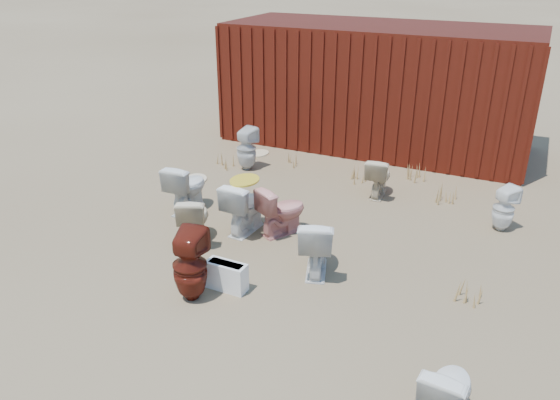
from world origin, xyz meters
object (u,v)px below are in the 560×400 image
at_px(toilet_back_yellowlid, 245,206).
at_px(toilet_back_beige_left, 194,218).
at_px(toilet_front_e, 447,393).
at_px(toilet_back_a, 246,149).
at_px(toilet_back_e, 504,209).
at_px(toilet_front_a, 187,187).
at_px(toilet_back_beige_right, 379,176).
at_px(loose_tank, 227,276).
at_px(shipping_container, 377,86).
at_px(toilet_front_pink, 282,210).
at_px(toilet_front_maroon, 190,266).
at_px(toilet_front_c, 316,244).

bearing_deg(toilet_back_yellowlid, toilet_back_beige_left, 53.77).
distance_m(toilet_front_e, toilet_back_a, 6.34).
bearing_deg(toilet_back_e, toilet_front_a, 55.63).
distance_m(toilet_front_a, toilet_back_beige_left, 1.02).
xyz_separation_m(toilet_back_beige_left, toilet_back_beige_right, (1.85, 2.62, -0.01)).
bearing_deg(toilet_front_e, loose_tank, -14.22).
bearing_deg(shipping_container, toilet_front_pink, -90.08).
bearing_deg(toilet_front_maroon, toilet_front_c, -141.51).
bearing_deg(toilet_back_e, toilet_back_beige_right, 25.77).
bearing_deg(toilet_front_maroon, toilet_back_beige_left, -66.96).
bearing_deg(toilet_front_maroon, toilet_back_e, -141.23).
xyz_separation_m(shipping_container, toilet_front_maroon, (-0.26, -6.44, -0.76)).
height_order(toilet_back_beige_left, toilet_back_yellowlid, toilet_back_yellowlid).
bearing_deg(toilet_front_maroon, toilet_front_a, -63.53).
xyz_separation_m(shipping_container, toilet_back_beige_left, (-0.99, -5.25, -0.85)).
height_order(shipping_container, toilet_front_c, shipping_container).
distance_m(toilet_front_pink, toilet_back_e, 3.18).
relative_size(toilet_front_maroon, loose_tank, 1.75).
distance_m(shipping_container, toilet_back_beige_left, 5.42).
bearing_deg(toilet_front_maroon, shipping_container, -101.08).
height_order(toilet_front_pink, toilet_back_beige_left, toilet_front_pink).
xyz_separation_m(toilet_front_e, toilet_back_yellowlid, (-3.23, 2.40, 0.05)).
distance_m(toilet_front_pink, toilet_front_e, 3.74).
bearing_deg(toilet_front_pink, toilet_front_c, 167.81).
bearing_deg(toilet_back_beige_right, toilet_front_pink, 61.27).
relative_size(toilet_back_beige_left, toilet_back_beige_right, 1.04).
height_order(toilet_front_a, loose_tank, toilet_front_a).
distance_m(toilet_back_beige_right, toilet_back_e, 2.01).
relative_size(toilet_back_a, loose_tank, 1.59).
xyz_separation_m(toilet_back_beige_right, toilet_back_e, (1.97, -0.43, 0.01)).
bearing_deg(toilet_front_e, toilet_back_e, -85.65).
relative_size(toilet_front_pink, toilet_back_a, 0.90).
xyz_separation_m(shipping_container, toilet_front_pink, (-0.01, -4.52, -0.84)).
bearing_deg(toilet_back_beige_right, toilet_front_c, 84.98).
bearing_deg(toilet_back_beige_left, toilet_front_c, 156.01).
bearing_deg(toilet_back_e, toilet_front_pink, 65.45).
relative_size(toilet_back_beige_right, loose_tank, 1.33).
height_order(toilet_front_e, toilet_back_beige_right, toilet_front_e).
bearing_deg(toilet_back_e, toilet_front_e, 126.84).
xyz_separation_m(toilet_front_pink, toilet_front_maroon, (-0.25, -1.91, 0.08)).
xyz_separation_m(toilet_front_a, toilet_front_c, (2.47, -0.80, -0.01)).
relative_size(toilet_front_e, toilet_back_a, 0.85).
height_order(shipping_container, toilet_back_e, shipping_container).
bearing_deg(toilet_back_yellowlid, toilet_front_maroon, 102.16).
xyz_separation_m(toilet_back_yellowlid, loose_tank, (0.52, -1.42, -0.21)).
relative_size(toilet_back_a, toilet_back_beige_left, 1.15).
distance_m(shipping_container, loose_tank, 6.18).
bearing_deg(loose_tank, toilet_front_e, -19.18).
bearing_deg(toilet_front_pink, toilet_back_beige_right, -84.54).
distance_m(toilet_front_a, toilet_back_a, 1.95).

